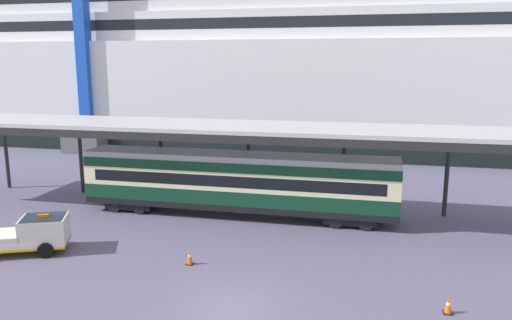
# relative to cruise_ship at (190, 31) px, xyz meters

# --- Properties ---
(ground_plane) EXTENTS (400.00, 400.00, 0.00)m
(ground_plane) POSITION_rel_cruise_ship_xyz_m (18.30, -45.45, -13.80)
(ground_plane) COLOR #5A5470
(cruise_ship) EXTENTS (140.57, 28.00, 41.31)m
(cruise_ship) POSITION_rel_cruise_ship_xyz_m (0.00, 0.00, 0.00)
(cruise_ship) COLOR black
(cruise_ship) RESTS_ON ground
(platform_canopy) EXTENTS (45.99, 5.83, 5.91)m
(platform_canopy) POSITION_rel_cruise_ship_xyz_m (15.35, -33.04, -8.16)
(platform_canopy) COLOR #BABABA
(platform_canopy) RESTS_ON ground
(train_carriage) EXTENTS (20.25, 2.81, 4.11)m
(train_carriage) POSITION_rel_cruise_ship_xyz_m (15.35, -33.48, -11.50)
(train_carriage) COLOR black
(train_carriage) RESTS_ON ground
(service_truck) EXTENTS (5.57, 3.94, 2.02)m
(service_truck) POSITION_rel_cruise_ship_xyz_m (6.16, -42.05, -12.81)
(service_truck) COLOR silver
(service_truck) RESTS_ON ground
(traffic_cone_near) EXTENTS (0.36, 0.36, 0.71)m
(traffic_cone_near) POSITION_rel_cruise_ship_xyz_m (26.88, -43.94, -13.45)
(traffic_cone_near) COLOR black
(traffic_cone_near) RESTS_ON ground
(traffic_cone_mid) EXTENTS (0.36, 0.36, 0.77)m
(traffic_cone_mid) POSITION_rel_cruise_ship_xyz_m (15.10, -41.65, -13.42)
(traffic_cone_mid) COLOR black
(traffic_cone_mid) RESTS_ON ground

